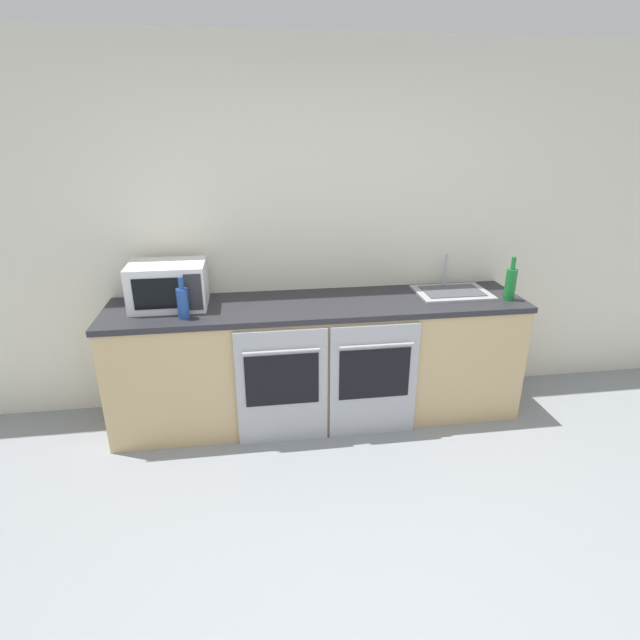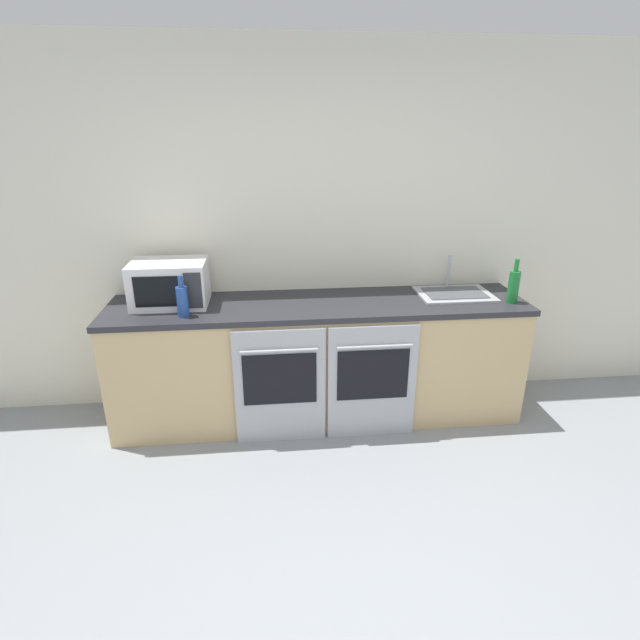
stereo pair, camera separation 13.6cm
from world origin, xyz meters
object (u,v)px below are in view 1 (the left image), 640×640
Objects in this scene: bottle_green at (511,283)px; microwave at (168,285)px; oven_left at (282,387)px; sink at (452,291)px; bottle_blue at (183,302)px; oven_right at (374,380)px.

microwave is at bearing 175.01° from bottle_green.
oven_left is 1.43m from sink.
microwave is 2.01m from sink.
microwave is 1.84× the size of bottle_blue.
sink is at bearing 16.91° from oven_left.
oven_right is 2.67× the size of bottle_green.
oven_right is 1.65× the size of microwave.
sink is (0.67, 0.39, 0.48)m from oven_right.
bottle_green reaches higher than oven_left.
oven_right is at bearing 0.00° from oven_left.
sink reaches higher than oven_right.
microwave is 0.95× the size of sink.
bottle_green is 0.41m from sink.
bottle_blue is at bearing -178.93° from bottle_green.
oven_left is 0.85m from bottle_blue.
bottle_green is (2.35, -0.21, -0.03)m from microwave.
bottle_green reaches higher than bottle_blue.
sink is (1.29, 0.39, 0.48)m from oven_left.
sink reaches higher than oven_left.
oven_left is at bearing 180.00° from oven_right.
bottle_green is at bearing 10.87° from oven_right.
bottle_green reaches higher than oven_right.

